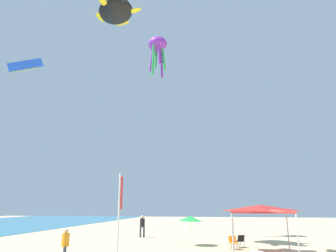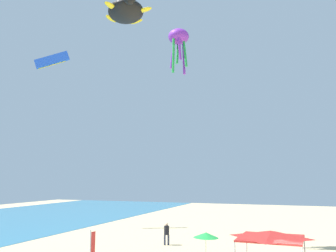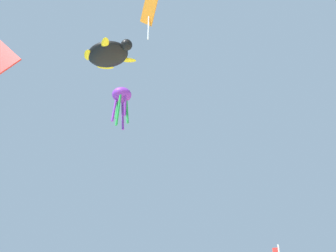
% 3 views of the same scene
% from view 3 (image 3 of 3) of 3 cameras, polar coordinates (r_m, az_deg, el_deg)
% --- Properties ---
extents(kite_diamond_orange, '(2.72, 0.53, 3.92)m').
position_cam_3_polar(kite_diamond_orange, '(23.77, -3.42, 19.67)').
color(kite_diamond_orange, orange).
extents(kite_turtle_black, '(4.47, 4.48, 1.30)m').
position_cam_3_polar(kite_turtle_black, '(26.35, -10.53, 12.42)').
color(kite_turtle_black, black).
extents(kite_octopus_purple, '(1.86, 1.86, 4.13)m').
position_cam_3_polar(kite_octopus_purple, '(31.23, -8.25, 5.15)').
color(kite_octopus_purple, purple).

